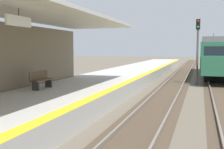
% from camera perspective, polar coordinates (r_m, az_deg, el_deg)
% --- Properties ---
extents(station_platform, '(5.00, 80.00, 0.91)m').
position_cam_1_polar(station_platform, '(17.68, -3.99, -2.72)').
color(station_platform, '#B7B5AD').
rests_on(station_platform, ground).
extents(track_pair_nearest_platform, '(2.34, 120.00, 0.16)m').
position_cam_1_polar(track_pair_nearest_platform, '(20.60, 11.67, -2.83)').
color(track_pair_nearest_platform, '#4C3D2D').
rests_on(track_pair_nearest_platform, ground).
extents(track_pair_middle, '(2.34, 120.00, 0.16)m').
position_cam_1_polar(track_pair_middle, '(20.56, 21.16, -3.09)').
color(track_pair_middle, '#4C3D2D').
rests_on(track_pair_middle, ground).
extents(approaching_train, '(2.93, 19.60, 4.76)m').
position_cam_1_polar(approaching_train, '(32.41, 19.89, 3.59)').
color(approaching_train, '#286647').
rests_on(approaching_train, ground).
extents(rail_signal_post, '(0.32, 0.34, 5.20)m').
position_cam_1_polar(rail_signal_post, '(23.54, 16.79, 5.71)').
color(rail_signal_post, '#4C4C4C').
rests_on(rail_signal_post, ground).
extents(platform_bench, '(0.45, 1.60, 0.88)m').
position_cam_1_polar(platform_bench, '(14.42, -14.08, -0.93)').
color(platform_bench, brown).
rests_on(platform_bench, station_platform).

